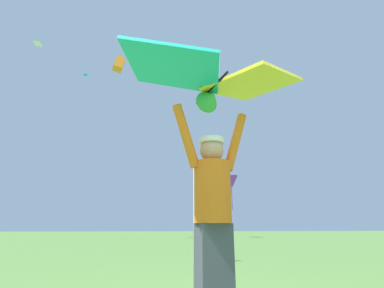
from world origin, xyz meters
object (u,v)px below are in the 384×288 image
(distant_kite_orange_high_right, at_px, (119,64))
(marker_flag, at_px, (199,180))
(held_stunt_kite, at_px, (214,82))
(distant_kite_white_high_left, at_px, (38,44))
(kite_flyer_person, at_px, (213,210))
(distant_kite_teal_mid_left, at_px, (86,75))
(distant_kite_purple_low_left, at_px, (231,182))

(distant_kite_orange_high_right, bearing_deg, marker_flag, -74.99)
(held_stunt_kite, relative_size, distant_kite_white_high_left, 2.42)
(held_stunt_kite, height_order, distant_kite_orange_high_right, distant_kite_orange_high_right)
(held_stunt_kite, height_order, distant_kite_white_high_left, distant_kite_white_high_left)
(kite_flyer_person, xyz_separation_m, distant_kite_teal_mid_left, (-8.78, 32.50, 19.07))
(held_stunt_kite, distance_m, distant_kite_purple_low_left, 21.43)
(held_stunt_kite, bearing_deg, kite_flyer_person, 101.61)
(distant_kite_teal_mid_left, bearing_deg, distant_kite_white_high_left, -91.18)
(kite_flyer_person, distance_m, marker_flag, 4.31)
(held_stunt_kite, xyz_separation_m, distant_kite_teal_mid_left, (-8.80, 32.58, 17.82))
(held_stunt_kite, relative_size, distant_kite_teal_mid_left, 3.16)
(kite_flyer_person, bearing_deg, distant_kite_purple_low_left, 71.89)
(distant_kite_orange_high_right, relative_size, distant_kite_purple_low_left, 0.48)
(distant_kite_orange_high_right, relative_size, marker_flag, 0.61)
(distant_kite_white_high_left, relative_size, distant_kite_purple_low_left, 0.29)
(distant_kite_white_high_left, xyz_separation_m, marker_flag, (9.77, -13.70, -12.40))
(distant_kite_teal_mid_left, bearing_deg, kite_flyer_person, -74.88)
(kite_flyer_person, height_order, held_stunt_kite, held_stunt_kite)
(distant_kite_purple_low_left, relative_size, marker_flag, 1.28)
(distant_kite_orange_high_right, distance_m, distant_kite_purple_low_left, 13.15)
(marker_flag, bearing_deg, held_stunt_kite, -99.01)
(marker_flag, bearing_deg, distant_kite_purple_low_left, 69.76)
(kite_flyer_person, relative_size, marker_flag, 0.88)
(held_stunt_kite, xyz_separation_m, marker_flag, (0.67, 4.23, -0.30))
(distant_kite_orange_high_right, xyz_separation_m, marker_flag, (3.65, -13.63, -11.20))
(distant_kite_white_high_left, height_order, marker_flag, distant_kite_white_high_left)
(distant_kite_white_high_left, bearing_deg, distant_kite_orange_high_right, -0.66)
(distant_kite_white_high_left, bearing_deg, held_stunt_kite, -63.08)
(kite_flyer_person, height_order, distant_kite_white_high_left, distant_kite_white_high_left)
(distant_kite_orange_high_right, bearing_deg, held_stunt_kite, -80.52)
(distant_kite_teal_mid_left, xyz_separation_m, distant_kite_purple_low_left, (15.39, -12.31, -15.61))
(distant_kite_orange_high_right, bearing_deg, distant_kite_white_high_left, 179.34)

